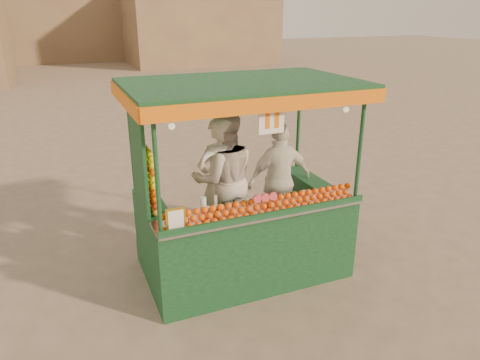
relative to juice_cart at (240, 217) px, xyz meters
name	(u,v)px	position (x,y,z in m)	size (l,w,h in m)	color
ground	(250,256)	(0.30, 0.33, -0.81)	(90.00, 90.00, 0.00)	brown
building_right	(199,23)	(7.30, 24.33, 1.69)	(9.00, 6.00, 5.00)	olive
building_center	(44,6)	(-1.70, 30.33, 2.69)	(14.00, 7.00, 7.00)	olive
juice_cart	(240,217)	(0.00, 0.00, 0.00)	(2.75, 1.78, 2.50)	black
vendor_left	(219,182)	(-0.13, 0.39, 0.36)	(0.72, 0.56, 1.76)	white
vendor_middle	(224,179)	(-0.05, 0.41, 0.38)	(0.96, 0.80, 1.80)	beige
vendor_right	(279,180)	(0.72, 0.33, 0.29)	(0.97, 0.44, 1.62)	white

